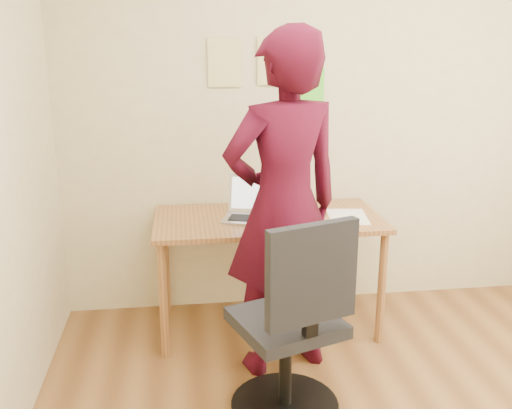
{
  "coord_description": "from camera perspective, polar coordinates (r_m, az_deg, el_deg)",
  "views": [
    {
      "loc": [
        -0.96,
        -1.95,
        1.8
      ],
      "look_at": [
        -0.57,
        0.95,
        0.95
      ],
      "focal_mm": 40.0,
      "sensor_mm": 36.0,
      "label": 1
    }
  ],
  "objects": [
    {
      "name": "room",
      "position": [
        2.21,
        18.23,
        3.71
      ],
      "size": [
        3.58,
        3.58,
        2.78
      ],
      "color": "brown",
      "rests_on": "ground"
    },
    {
      "name": "desk",
      "position": [
        3.56,
        1.19,
        -2.61
      ],
      "size": [
        1.4,
        0.7,
        0.74
      ],
      "color": "#9D6736",
      "rests_on": "ground"
    },
    {
      "name": "laptop",
      "position": [
        3.5,
        -0.3,
        -0.52
      ],
      "size": [
        0.41,
        0.39,
        0.25
      ],
      "rotation": [
        0.0,
        0.0,
        -0.29
      ],
      "color": "#AEAEB5",
      "rests_on": "desk"
    },
    {
      "name": "paper_sheet",
      "position": [
        3.58,
        9.15,
        -1.19
      ],
      "size": [
        0.28,
        0.36,
        0.0
      ],
      "primitive_type": "cube",
      "rotation": [
        0.0,
        0.0,
        -0.15
      ],
      "color": "white",
      "rests_on": "desk"
    },
    {
      "name": "phone",
      "position": [
        3.36,
        4.75,
        -2.14
      ],
      "size": [
        0.08,
        0.12,
        0.01
      ],
      "rotation": [
        0.0,
        0.0,
        0.3
      ],
      "color": "black",
      "rests_on": "desk"
    },
    {
      "name": "wall_note_left",
      "position": [
        3.7,
        -3.16,
        13.98
      ],
      "size": [
        0.21,
        0.0,
        0.3
      ],
      "primitive_type": "cube",
      "color": "#D4C97F",
      "rests_on": "room"
    },
    {
      "name": "wall_note_mid",
      "position": [
        3.74,
        1.78,
        14.12
      ],
      "size": [
        0.21,
        0.0,
        0.3
      ],
      "primitive_type": "cube",
      "color": "#D4C97F",
      "rests_on": "room"
    },
    {
      "name": "wall_note_right",
      "position": [
        3.79,
        5.47,
        11.73
      ],
      "size": [
        0.18,
        0.0,
        0.24
      ],
      "primitive_type": "cube",
      "color": "#56D930",
      "rests_on": "room"
    },
    {
      "name": "office_chair",
      "position": [
        2.78,
        3.72,
        -12.89
      ],
      "size": [
        0.59,
        0.6,
        1.05
      ],
      "rotation": [
        0.0,
        0.0,
        0.33
      ],
      "color": "black",
      "rests_on": "ground"
    },
    {
      "name": "person",
      "position": [
        3.04,
        2.78,
        -0.3
      ],
      "size": [
        0.78,
        0.62,
        1.87
      ],
      "primitive_type": "imported",
      "rotation": [
        0.0,
        0.0,
        3.43
      ],
      "color": "#3B0817",
      "rests_on": "ground"
    }
  ]
}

